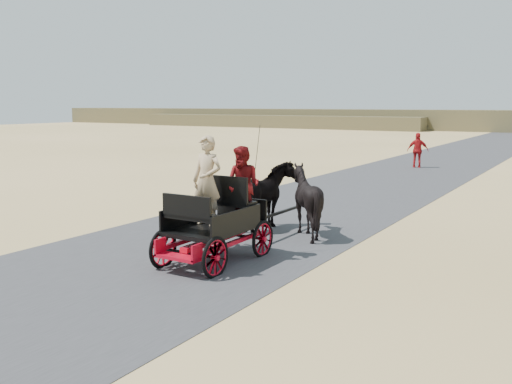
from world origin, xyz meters
The scene contains 9 objects.
ground centered at (0.00, 0.00, 0.00)m, with size 140.00×140.00×0.00m, color tan.
road centered at (0.00, 0.00, 0.01)m, with size 6.00×140.00×0.01m, color #38383A.
ridge_near centered at (-30.00, 58.00, 0.80)m, with size 40.00×4.00×1.60m, color brown.
carriage centered at (1.05, 0.91, 0.36)m, with size 1.30×2.40×0.72m, color black, non-canonical shape.
horse_left centered at (0.50, 3.91, 0.85)m, with size 0.91×2.01×1.70m, color black.
horse_right centered at (1.60, 3.91, 0.85)m, with size 1.37×1.54×1.70m, color black.
driver_man centered at (0.85, 0.96, 1.62)m, with size 0.66×0.43×1.80m, color tan.
passenger_woman centered at (1.35, 1.51, 1.51)m, with size 0.77×0.60×1.58m, color #660C0F.
pedestrian centered at (-0.22, 19.97, 0.86)m, with size 1.01×0.42×1.73m, color #B01417.
Camera 1 is at (7.55, -8.17, 3.15)m, focal length 40.00 mm.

